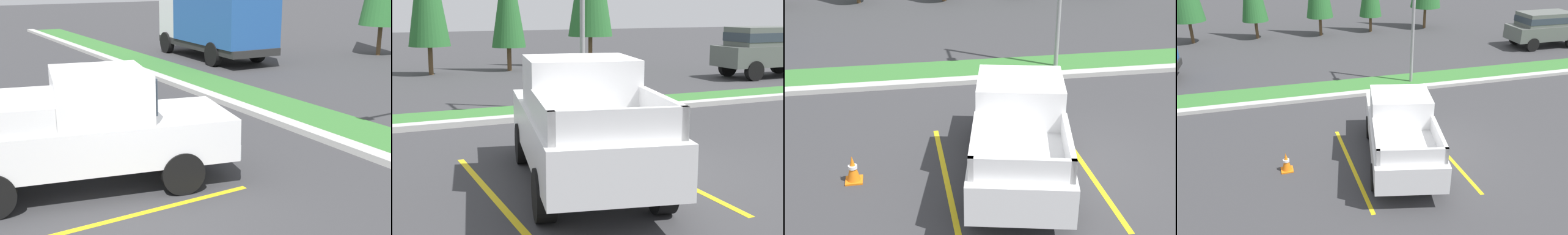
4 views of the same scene
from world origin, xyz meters
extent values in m
plane|color=#38383A|center=(0.00, 0.00, 0.00)|extent=(120.00, 120.00, 0.00)
cube|color=yellow|center=(-2.33, -0.60, 0.00)|extent=(0.12, 4.80, 0.01)
cube|color=yellow|center=(0.77, -0.60, 0.00)|extent=(0.12, 4.80, 0.01)
cube|color=#B2B2AD|center=(0.00, 5.00, 0.07)|extent=(56.00, 0.40, 0.15)
cube|color=#387533|center=(0.00, 6.10, 0.03)|extent=(56.00, 1.80, 0.06)
cylinder|color=black|center=(-1.26, 1.10, 0.38)|extent=(0.44, 0.80, 0.76)
cylinder|color=black|center=(0.40, 0.72, 0.38)|extent=(0.44, 0.80, 0.76)
cylinder|color=black|center=(-1.95, -1.93, 0.38)|extent=(0.44, 0.80, 0.76)
cylinder|color=black|center=(-0.29, -2.30, 0.38)|extent=(0.44, 0.80, 0.76)
cube|color=white|center=(-0.78, -0.60, 0.88)|extent=(3.01, 5.49, 0.76)
cube|color=white|center=(-0.71, -0.31, 1.68)|extent=(2.07, 1.95, 0.84)
cube|color=#2D3842|center=(-0.53, 0.49, 1.73)|extent=(1.59, 0.42, 0.63)
cube|color=white|center=(-1.93, -1.83, 1.48)|extent=(0.52, 1.87, 0.44)
cube|color=white|center=(-0.27, -2.21, 1.48)|extent=(0.52, 1.87, 0.44)
cube|color=white|center=(-1.30, -2.90, 1.48)|extent=(1.78, 0.50, 0.44)
cube|color=silver|center=(-0.21, 1.88, 0.64)|extent=(1.80, 0.56, 0.28)
cylinder|color=black|center=(13.74, 10.65, 0.40)|extent=(0.80, 0.26, 0.80)
cylinder|color=black|center=(10.94, 10.66, 0.40)|extent=(0.80, 0.26, 0.80)
cylinder|color=black|center=(10.94, 8.96, 0.40)|extent=(0.80, 0.26, 0.80)
cube|color=#565B56|center=(12.34, 9.81, 0.92)|extent=(4.61, 1.85, 0.84)
cube|color=#565B56|center=(12.19, 9.81, 1.72)|extent=(3.11, 1.69, 0.76)
cube|color=#2D3842|center=(12.19, 9.81, 1.70)|extent=(3.15, 1.73, 0.36)
cylinder|color=brown|center=(-0.50, 16.43, 0.62)|extent=(0.20, 0.20, 1.24)
cylinder|color=brown|center=(3.09, 16.60, 0.54)|extent=(0.20, 0.20, 1.08)
cylinder|color=brown|center=(7.23, 16.63, 0.75)|extent=(0.20, 0.20, 1.50)
camera|label=1|loc=(7.67, -3.37, 3.69)|focal=47.23mm
camera|label=2|loc=(-4.49, -9.02, 2.93)|focal=52.48mm
camera|label=3|loc=(-3.27, -10.28, 5.98)|focal=48.98mm
camera|label=4|loc=(-4.59, -10.80, 6.54)|focal=36.65mm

